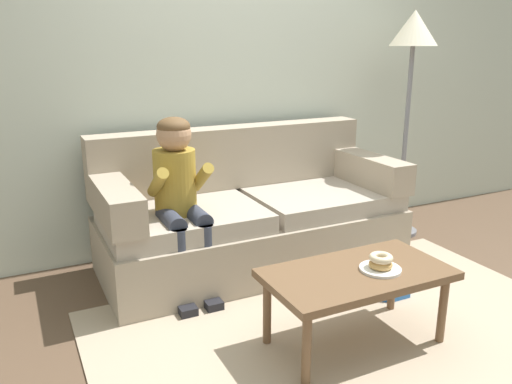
{
  "coord_description": "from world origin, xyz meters",
  "views": [
    {
      "loc": [
        -1.55,
        -2.25,
        1.52
      ],
      "look_at": [
        -0.23,
        0.45,
        0.65
      ],
      "focal_mm": 36.19,
      "sensor_mm": 36.0,
      "label": 1
    }
  ],
  "objects_px": {
    "donut": "(381,264)",
    "floor_lamp": "(413,50)",
    "couch": "(250,217)",
    "coffee_table": "(357,279)",
    "toy_controller": "(395,295)",
    "person_child": "(179,189)"
  },
  "relations": [
    {
      "from": "donut",
      "to": "floor_lamp",
      "type": "bearing_deg",
      "value": 45.34
    },
    {
      "from": "couch",
      "to": "floor_lamp",
      "type": "height_order",
      "value": "floor_lamp"
    },
    {
      "from": "coffee_table",
      "to": "toy_controller",
      "type": "xyz_separation_m",
      "value": [
        0.53,
        0.28,
        -0.35
      ]
    },
    {
      "from": "person_child",
      "to": "coffee_table",
      "type": "bearing_deg",
      "value": -57.94
    },
    {
      "from": "coffee_table",
      "to": "donut",
      "type": "height_order",
      "value": "donut"
    },
    {
      "from": "person_child",
      "to": "floor_lamp",
      "type": "relative_size",
      "value": 0.63
    },
    {
      "from": "person_child",
      "to": "donut",
      "type": "distance_m",
      "value": 1.27
    },
    {
      "from": "coffee_table",
      "to": "donut",
      "type": "distance_m",
      "value": 0.14
    },
    {
      "from": "coffee_table",
      "to": "toy_controller",
      "type": "bearing_deg",
      "value": 28.47
    },
    {
      "from": "coffee_table",
      "to": "floor_lamp",
      "type": "distance_m",
      "value": 2.1
    },
    {
      "from": "donut",
      "to": "floor_lamp",
      "type": "xyz_separation_m",
      "value": [
        1.22,
        1.24,
        1.02
      ]
    },
    {
      "from": "toy_controller",
      "to": "donut",
      "type": "bearing_deg",
      "value": -156.97
    },
    {
      "from": "donut",
      "to": "coffee_table",
      "type": "bearing_deg",
      "value": 156.07
    },
    {
      "from": "person_child",
      "to": "toy_controller",
      "type": "height_order",
      "value": "person_child"
    },
    {
      "from": "coffee_table",
      "to": "floor_lamp",
      "type": "xyz_separation_m",
      "value": [
        1.33,
        1.19,
        1.1
      ]
    },
    {
      "from": "donut",
      "to": "toy_controller",
      "type": "xyz_separation_m",
      "value": [
        0.42,
        0.33,
        -0.42
      ]
    },
    {
      "from": "couch",
      "to": "toy_controller",
      "type": "xyz_separation_m",
      "value": [
        0.57,
        -0.9,
        -0.32
      ]
    },
    {
      "from": "toy_controller",
      "to": "coffee_table",
      "type": "bearing_deg",
      "value": -166.83
    },
    {
      "from": "couch",
      "to": "donut",
      "type": "height_order",
      "value": "couch"
    },
    {
      "from": "person_child",
      "to": "donut",
      "type": "xyz_separation_m",
      "value": [
        0.72,
        -1.02,
        -0.22
      ]
    },
    {
      "from": "coffee_table",
      "to": "floor_lamp",
      "type": "bearing_deg",
      "value": 41.86
    },
    {
      "from": "couch",
      "to": "coffee_table",
      "type": "distance_m",
      "value": 1.18
    }
  ]
}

